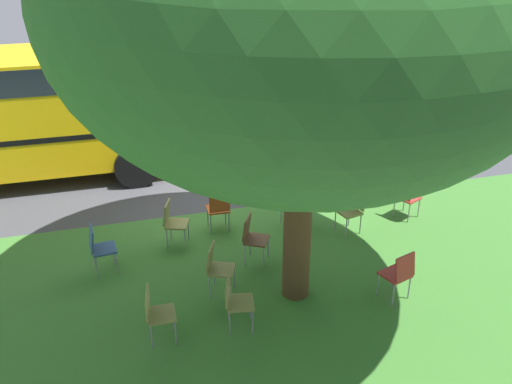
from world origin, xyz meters
name	(u,v)px	position (x,y,z in m)	size (l,w,h in m)	color
ground	(204,208)	(0.00, 0.00, 0.00)	(80.00, 80.00, 0.00)	#424247
grass_verge	(240,296)	(0.00, 3.20, 0.00)	(48.00, 6.00, 0.01)	#3D752D
chair_0	(217,265)	(0.32, 2.99, 0.52)	(0.55, 0.54, 0.88)	olive
chair_1	(399,272)	(-2.41, 3.95, 0.52)	(0.53, 0.53, 0.88)	#B7332D
chair_2	(406,195)	(-3.88, 1.50, 0.52)	(0.56, 0.55, 0.88)	#B7332D
chair_3	(99,246)	(2.15, 1.87, 0.52)	(0.46, 0.46, 0.88)	#335184
chair_4	(156,311)	(1.40, 3.90, 0.52)	(0.44, 0.43, 0.88)	olive
chair_5	(219,207)	(-0.12, 1.01, 0.52)	(0.42, 0.42, 0.88)	#C64C1E
chair_6	(253,235)	(-0.48, 2.23, 0.52)	(0.57, 0.56, 0.88)	brown
chair_7	(235,299)	(0.24, 3.93, 0.52)	(0.49, 0.49, 0.88)	olive
chair_8	(289,203)	(-1.49, 1.22, 0.52)	(0.44, 0.44, 0.88)	#ADA393
chair_9	(173,220)	(0.81, 1.30, 0.52)	(0.53, 0.53, 0.88)	olive
chair_10	(352,207)	(-2.60, 1.71, 0.52)	(0.51, 0.50, 0.88)	olive
parked_car	(381,116)	(-5.21, -2.35, 0.84)	(3.70, 1.92, 1.65)	maroon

